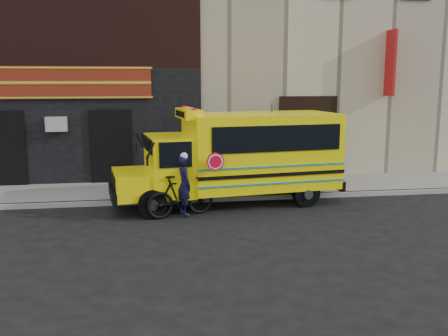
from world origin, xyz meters
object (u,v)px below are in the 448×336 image
school_bus (240,155)px  bicycle (181,196)px  cyclist (184,187)px  sign_pole (272,146)px

school_bus → bicycle: bearing=-146.4°
school_bus → cyclist: school_bus is taller
school_bus → sign_pole: (1.16, 0.74, 0.14)m
bicycle → cyclist: (0.09, 0.02, 0.24)m
school_bus → bicycle: school_bus is taller
sign_pole → bicycle: sign_pole is taller
school_bus → sign_pole: bearing=32.4°
school_bus → bicycle: (-1.90, -1.26, -0.92)m
school_bus → cyclist: size_ratio=4.26×
school_bus → cyclist: 2.30m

